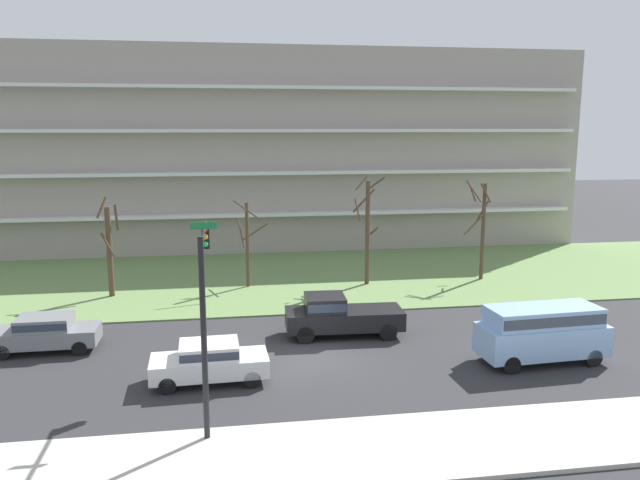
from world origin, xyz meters
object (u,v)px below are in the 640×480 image
object	(u,v)px
tree_right	(481,226)
van_blue_center_right	(542,330)
pickup_black_near_left	(339,315)
tree_center	(367,227)
traffic_signal_mast	(204,288)
sedan_white_near_right	(209,360)
sedan_gray_center_left	(45,332)
tree_left	(247,241)
tree_far_left	(110,248)

from	to	relation	value
tree_right	van_blue_center_right	bearing A→B (deg)	-102.96
tree_right	pickup_black_near_left	distance (m)	14.36
tree_center	traffic_signal_mast	xyz separation A→B (m)	(-9.27, -16.33, 0.83)
sedan_white_near_right	traffic_signal_mast	world-z (taller)	traffic_signal_mast
pickup_black_near_left	sedan_gray_center_left	world-z (taller)	pickup_black_near_left
tree_left	traffic_signal_mast	distance (m)	16.96
tree_center	pickup_black_near_left	size ratio (longest dim) A/B	1.22
tree_far_left	pickup_black_near_left	xyz separation A→B (m)	(11.55, -8.53, -1.84)
tree_left	tree_center	world-z (taller)	tree_center
sedan_white_near_right	traffic_signal_mast	size ratio (longest dim) A/B	0.69
van_blue_center_right	sedan_white_near_right	distance (m)	13.48
traffic_signal_mast	tree_center	bearing A→B (deg)	60.43
tree_center	van_blue_center_right	size ratio (longest dim) A/B	1.26
tree_right	pickup_black_near_left	bearing A→B (deg)	-139.64
traffic_signal_mast	tree_left	bearing A→B (deg)	83.04
tree_far_left	tree_right	xyz separation A→B (m)	(22.32, 0.63, 0.63)
pickup_black_near_left	sedan_gray_center_left	xyz separation A→B (m)	(-12.90, -0.01, -0.14)
van_blue_center_right	sedan_white_near_right	world-z (taller)	van_blue_center_right
van_blue_center_right	tree_far_left	bearing A→B (deg)	142.50
pickup_black_near_left	van_blue_center_right	distance (m)	8.87
tree_far_left	van_blue_center_right	bearing A→B (deg)	-34.21
sedan_gray_center_left	sedan_white_near_right	xyz separation A→B (m)	(7.06, -4.50, 0.00)
traffic_signal_mast	tree_right	bearing A→B (deg)	44.66
tree_far_left	tree_center	world-z (taller)	tree_center
tree_center	tree_right	xyz separation A→B (m)	(7.35, 0.09, -0.10)
van_blue_center_right	traffic_signal_mast	distance (m)	14.08
tree_right	pickup_black_near_left	size ratio (longest dim) A/B	1.15
sedan_gray_center_left	van_blue_center_right	bearing A→B (deg)	167.22
traffic_signal_mast	van_blue_center_right	bearing A→B (deg)	11.54
traffic_signal_mast	sedan_gray_center_left	bearing A→B (deg)	134.23
tree_center	tree_right	bearing A→B (deg)	0.72
tree_center	pickup_black_near_left	bearing A→B (deg)	-110.68
tree_far_left	sedan_gray_center_left	distance (m)	8.87
tree_right	traffic_signal_mast	world-z (taller)	traffic_signal_mast
tree_left	sedan_white_near_right	bearing A→B (deg)	-98.29
pickup_black_near_left	sedan_white_near_right	distance (m)	7.38
tree_right	tree_left	bearing A→B (deg)	178.65
pickup_black_near_left	tree_left	bearing A→B (deg)	-65.75
tree_center	pickup_black_near_left	distance (m)	10.03
tree_far_left	traffic_signal_mast	bearing A→B (deg)	-70.13
tree_left	sedan_white_near_right	distance (m)	14.30
tree_center	sedan_white_near_right	xyz separation A→B (m)	(-9.26, -13.58, -2.72)
traffic_signal_mast	pickup_black_near_left	bearing A→B (deg)	51.18
tree_right	sedan_gray_center_left	xyz separation A→B (m)	(-23.67, -9.17, -2.62)
tree_center	tree_right	distance (m)	7.35
tree_left	sedan_gray_center_left	bearing A→B (deg)	-133.74
tree_center	pickup_black_near_left	world-z (taller)	tree_center
sedan_gray_center_left	van_blue_center_right	xyz separation A→B (m)	(20.53, -4.50, 0.52)
tree_far_left	traffic_signal_mast	world-z (taller)	traffic_signal_mast
sedan_white_near_right	sedan_gray_center_left	bearing A→B (deg)	145.54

